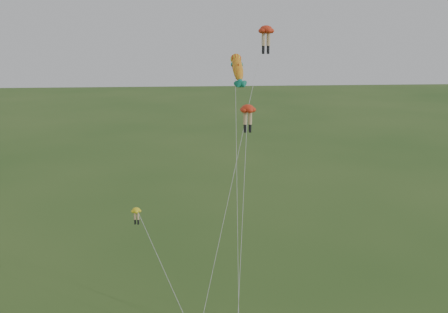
{
  "coord_description": "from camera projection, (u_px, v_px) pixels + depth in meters",
  "views": [
    {
      "loc": [
        -1.84,
        -33.9,
        21.61
      ],
      "look_at": [
        1.08,
        6.0,
        11.08
      ],
      "focal_mm": 40.0,
      "sensor_mm": 36.0,
      "label": 1
    }
  ],
  "objects": [
    {
      "name": "legs_kite_red_high",
      "position": [
        265.0,
        36.0,
        44.55
      ],
      "size": [
        7.45,
        14.82,
        21.64
      ],
      "rotation": [
        0.0,
        0.0,
        0.04
      ],
      "color": "red",
      "rests_on": "ground"
    },
    {
      "name": "legs_kite_red_mid",
      "position": [
        248.0,
        115.0,
        39.62
      ],
      "size": [
        2.35,
        8.94,
        15.55
      ],
      "rotation": [
        0.0,
        0.0,
        0.02
      ],
      "color": "red",
      "rests_on": "ground"
    },
    {
      "name": "legs_kite_yellow",
      "position": [
        140.0,
        219.0,
        39.95
      ],
      "size": [
        5.15,
        8.29,
        7.38
      ],
      "rotation": [
        0.0,
        0.0,
        -0.19
      ],
      "color": "yellow",
      "rests_on": "ground"
    },
    {
      "name": "fish_kite",
      "position": [
        238.0,
        69.0,
        38.53
      ],
      "size": [
        1.1,
        7.05,
        19.76
      ],
      "rotation": [
        0.68,
        0.0,
        0.07
      ],
      "color": "yellow",
      "rests_on": "ground"
    }
  ]
}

